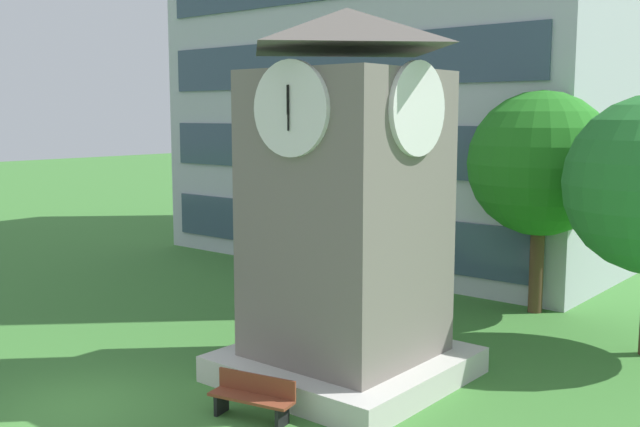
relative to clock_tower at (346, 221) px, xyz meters
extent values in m
plane|color=#3D7A33|center=(-3.19, -4.98, -3.68)|extent=(160.00, 160.00, 0.00)
cube|color=#384C60|center=(-7.58, 8.70, -2.08)|extent=(17.23, 0.10, 1.80)
cube|color=#384C60|center=(-7.58, 8.70, 1.12)|extent=(17.23, 0.10, 1.80)
cube|color=#384C60|center=(-7.58, 8.70, 4.32)|extent=(17.23, 0.10, 1.80)
cube|color=slate|center=(-0.01, 0.01, -0.16)|extent=(3.60, 3.60, 7.03)
cube|color=beige|center=(-0.01, 0.01, -3.38)|extent=(4.86, 4.86, 0.60)
pyramid|color=#5D5751|center=(-0.01, 0.01, 4.26)|extent=(3.96, 3.96, 0.90)
cylinder|color=white|center=(-0.01, -1.85, 2.51)|extent=(1.98, 0.12, 1.98)
cylinder|color=white|center=(1.85, 0.01, 2.51)|extent=(0.12, 1.98, 1.98)
cube|color=black|center=(-0.01, -1.92, 2.69)|extent=(0.04, 0.08, 0.59)
cube|color=black|center=(-0.01, -1.93, 2.51)|extent=(0.06, 0.06, 0.89)
cube|color=brown|center=(0.04, -3.13, -3.23)|extent=(1.86, 0.85, 0.06)
cube|color=brown|center=(-0.01, -2.92, -3.00)|extent=(1.77, 0.43, 0.40)
cube|color=black|center=(-0.67, -3.28, -3.45)|extent=(0.17, 0.44, 0.45)
cube|color=black|center=(0.74, -2.98, -3.45)|extent=(0.17, 0.44, 0.45)
cylinder|color=#513823|center=(1.04, 8.27, -2.14)|extent=(0.43, 0.43, 3.07)
sphere|color=#23781E|center=(1.04, 8.27, 0.93)|extent=(4.39, 4.39, 4.39)
camera|label=1|loc=(10.05, -13.06, 2.38)|focal=41.26mm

